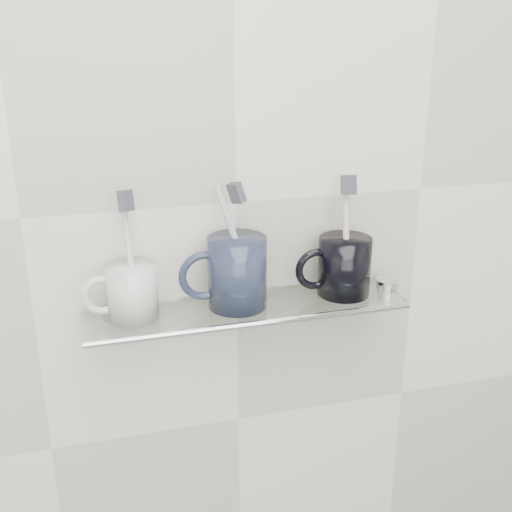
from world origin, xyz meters
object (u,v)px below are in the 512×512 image
object	(u,v)px
shelf_glass	(247,308)
mug_left	(133,292)
mug_center	(237,272)
mug_right	(344,266)

from	to	relation	value
shelf_glass	mug_left	distance (m)	0.18
shelf_glass	mug_center	distance (m)	0.06
shelf_glass	mug_right	size ratio (longest dim) A/B	5.27
shelf_glass	mug_center	xyz separation A→B (m)	(-0.01, 0.00, 0.06)
shelf_glass	mug_left	bearing A→B (deg)	178.34
mug_left	mug_right	size ratio (longest dim) A/B	0.88
shelf_glass	mug_left	size ratio (longest dim) A/B	5.96
mug_left	mug_center	world-z (taller)	mug_center
mug_center	mug_right	size ratio (longest dim) A/B	1.18
mug_left	mug_right	world-z (taller)	mug_right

